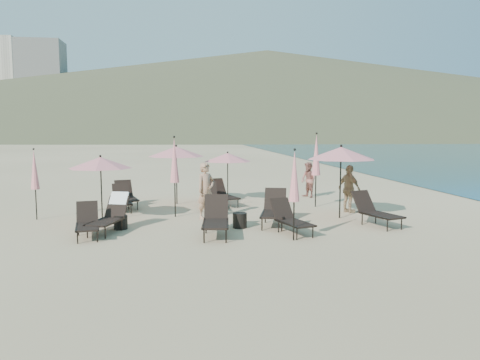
{
  "coord_description": "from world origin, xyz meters",
  "views": [
    {
      "loc": [
        -2.38,
        -13.39,
        2.98
      ],
      "look_at": [
        -0.02,
        3.5,
        1.1
      ],
      "focal_mm": 35.0,
      "sensor_mm": 36.0,
      "label": 1
    }
  ],
  "objects": [
    {
      "name": "umbrella_closed_1",
      "position": [
        2.93,
        3.73,
        1.97
      ],
      "size": [
        0.33,
        0.33,
        2.84
      ],
      "color": "black",
      "rests_on": "ground"
    },
    {
      "name": "lounger_2",
      "position": [
        -1.27,
        -0.58,
        0.49
      ],
      "size": [
        0.9,
        1.9,
        1.06
      ],
      "rotation": [
        0.0,
        0.0,
        -0.11
      ],
      "color": "black",
      "rests_on": "ground"
    },
    {
      "name": "lounger_1",
      "position": [
        -4.25,
        0.36,
        0.51
      ],
      "size": [
        1.14,
        1.83,
        1.08
      ],
      "rotation": [
        0.0,
        0.0,
        -0.32
      ],
      "color": "black",
      "rests_on": "ground"
    },
    {
      "name": "lounger_4",
      "position": [
        0.86,
        -0.6,
        0.44
      ],
      "size": [
        1.05,
        1.73,
        0.93
      ],
      "rotation": [
        0.0,
        0.0,
        0.29
      ],
      "color": "black",
      "rests_on": "ground"
    },
    {
      "name": "ground",
      "position": [
        0.0,
        0.0,
        0.0
      ],
      "size": [
        800.0,
        800.0,
        0.0
      ],
      "primitive_type": "plane",
      "color": "#D6BA8C",
      "rests_on": "ground"
    },
    {
      "name": "umbrella_open_0",
      "position": [
        -4.73,
        1.94,
        1.9
      ],
      "size": [
        1.99,
        1.99,
        2.15
      ],
      "color": "black",
      "rests_on": "ground"
    },
    {
      "name": "side_table_1",
      "position": [
        -0.47,
        0.33,
        0.23
      ],
      "size": [
        0.43,
        0.43,
        0.45
      ],
      "primitive_type": "cylinder",
      "color": "black",
      "rests_on": "ground"
    },
    {
      "name": "volcanic_headland",
      "position": [
        71.37,
        302.62,
        26.49
      ],
      "size": [
        690.0,
        690.0,
        55.0
      ],
      "color": "brown",
      "rests_on": "ground"
    },
    {
      "name": "umbrella_closed_2",
      "position": [
        -6.91,
        2.54,
        1.64
      ],
      "size": [
        0.28,
        0.28,
        2.35
      ],
      "color": "black",
      "rests_on": "ground"
    },
    {
      "name": "umbrella_open_3",
      "position": [
        -0.26,
        5.46,
        1.82
      ],
      "size": [
        1.91,
        1.91,
        2.06
      ],
      "color": "black",
      "rests_on": "ground"
    },
    {
      "name": "lounger_0",
      "position": [
        -4.8,
        -0.25,
        0.42
      ],
      "size": [
        0.85,
        1.65,
        0.9
      ],
      "rotation": [
        0.0,
        0.0,
        0.17
      ],
      "color": "black",
      "rests_on": "ground"
    },
    {
      "name": "umbrella_closed_0",
      "position": [
        0.74,
        -1.44,
        1.72
      ],
      "size": [
        0.29,
        0.29,
        2.47
      ],
      "color": "black",
      "rests_on": "ground"
    },
    {
      "name": "hotel_skyline",
      "position": [
        -93.62,
        271.21,
        24.18
      ],
      "size": [
        109.0,
        82.0,
        55.0
      ],
      "color": "beige",
      "rests_on": "ground"
    },
    {
      "name": "umbrella_closed_3",
      "position": [
        -2.39,
        2.39,
        1.91
      ],
      "size": [
        0.32,
        0.32,
        2.74
      ],
      "color": "black",
      "rests_on": "ground"
    },
    {
      "name": "beachgoer_b",
      "position": [
        3.34,
        6.13,
        0.77
      ],
      "size": [
        0.82,
        0.91,
        1.53
      ],
      "primitive_type": "imported",
      "rotation": [
        0.0,
        0.0,
        -1.17
      ],
      "color": "#96594D",
      "rests_on": "ground"
    },
    {
      "name": "beachgoer_a",
      "position": [
        -1.37,
        1.99,
        0.93
      ],
      "size": [
        0.81,
        0.76,
        1.87
      ],
      "primitive_type": "imported",
      "rotation": [
        0.0,
        0.0,
        0.61
      ],
      "color": "#A6775A",
      "rests_on": "ground"
    },
    {
      "name": "lounger_9",
      "position": [
        -0.56,
        4.53,
        0.46
      ],
      "size": [
        1.16,
        1.84,
        0.99
      ],
      "rotation": [
        0.0,
        0.0,
        0.32
      ],
      "color": "black",
      "rests_on": "ground"
    },
    {
      "name": "lounger_6",
      "position": [
        -4.23,
        4.56,
        0.46
      ],
      "size": [
        1.08,
        1.82,
        0.98
      ],
      "rotation": [
        0.0,
        0.0,
        0.27
      ],
      "color": "black",
      "rests_on": "ground"
    },
    {
      "name": "lounger_7",
      "position": [
        -4.32,
        3.9,
        0.43
      ],
      "size": [
        0.89,
        1.69,
        0.92
      ],
      "rotation": [
        0.0,
        0.0,
        0.18
      ],
      "color": "black",
      "rests_on": "ground"
    },
    {
      "name": "side_table_0",
      "position": [
        -4.01,
        0.65,
        0.21
      ],
      "size": [
        0.41,
        0.41,
        0.41
      ],
      "primitive_type": "cylinder",
      "color": "black",
      "rests_on": "ground"
    },
    {
      "name": "umbrella_open_1",
      "position": [
        3.05,
        1.41,
        2.17
      ],
      "size": [
        2.28,
        2.28,
        2.46
      ],
      "color": "black",
      "rests_on": "ground"
    },
    {
      "name": "umbrella_open_2",
      "position": [
        -2.32,
        5.14,
        2.08
      ],
      "size": [
        2.19,
        2.19,
        2.35
      ],
      "color": "black",
      "rests_on": "ground"
    },
    {
      "name": "lounger_5",
      "position": [
        3.71,
        0.09,
        0.47
      ],
      "size": [
        1.18,
        1.87,
        1.01
      ],
      "rotation": [
        0.0,
        0.0,
        0.32
      ],
      "color": "black",
      "rests_on": "ground"
    },
    {
      "name": "lounger_3",
      "position": [
        0.64,
        0.63,
        0.5
      ],
      "size": [
        1.19,
        1.97,
        1.06
      ],
      "rotation": [
        0.0,
        0.0,
        -0.28
      ],
      "color": "black",
      "rests_on": "ground"
    },
    {
      "name": "lounger_8",
      "position": [
        -1.11,
        3.7,
        0.46
      ],
      "size": [
        0.7,
        1.71,
        0.97
      ],
      "rotation": [
        0.0,
        0.0,
        0.03
      ],
      "color": "black",
      "rests_on": "ground"
    },
    {
      "name": "beachgoer_c",
      "position": [
        3.74,
        2.36,
        0.85
      ],
      "size": [
        0.79,
        1.08,
        1.7
      ],
      "primitive_type": "imported",
      "rotation": [
        0.0,
        0.0,
        1.99
      ],
      "color": "tan",
      "rests_on": "ground"
    }
  ]
}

